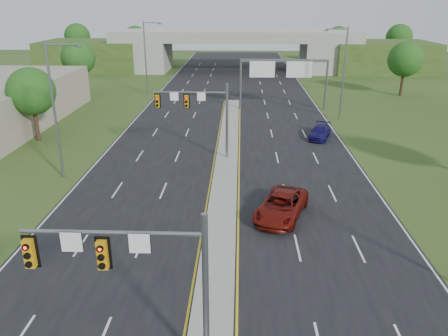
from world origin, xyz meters
name	(u,v)px	position (x,y,z in m)	size (l,w,h in m)	color
road	(230,129)	(0.00, 35.00, 0.01)	(24.00, 160.00, 0.02)	black
median	(226,165)	(0.00, 23.00, 0.10)	(2.00, 54.00, 0.16)	gray
lane_markings	(222,145)	(-0.60, 28.91, 0.02)	(23.72, 160.00, 0.01)	gold
signal_mast_near	(142,270)	(-2.26, -0.07, 4.73)	(6.62, 0.60, 7.00)	slate
signal_mast_far	(202,109)	(-2.26, 24.93, 4.73)	(6.62, 0.60, 7.00)	slate
sign_gantry	(283,70)	(6.68, 44.92, 5.24)	(11.58, 0.44, 6.67)	slate
overpass	(235,53)	(0.00, 80.00, 3.55)	(80.00, 14.00, 8.10)	gray
lightpole_l_mid	(56,105)	(-13.30, 20.00, 6.10)	(2.85, 0.25, 11.00)	slate
lightpole_l_far	(147,54)	(-13.30, 55.00, 6.10)	(2.85, 0.25, 11.00)	slate
lightpole_r_far	(342,70)	(13.30, 40.00, 6.10)	(2.85, 0.25, 11.00)	slate
tree_l_near	(31,92)	(-20.00, 30.00, 5.18)	(4.80, 4.80, 7.60)	#382316
tree_l_mid	(78,58)	(-24.00, 55.00, 5.51)	(5.20, 5.20, 8.12)	#382316
tree_r_mid	(405,59)	(26.00, 55.00, 5.51)	(5.20, 5.20, 8.12)	#382316
tree_back_a	(77,36)	(-38.00, 94.00, 5.84)	(6.00, 6.00, 8.85)	#382316
tree_back_b	(135,38)	(-24.00, 94.00, 5.51)	(5.60, 5.60, 8.32)	#382316
tree_back_c	(338,39)	(24.00, 94.00, 5.51)	(5.60, 5.60, 8.32)	#382316
tree_back_d	(399,37)	(38.00, 94.00, 5.84)	(6.00, 6.00, 8.85)	#382316
car_far_a	(281,206)	(4.04, 13.49, 0.83)	(2.68, 5.81, 1.61)	#64100A
car_far_b	(320,132)	(9.74, 31.94, 0.68)	(1.85, 4.56, 1.32)	#120D4E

